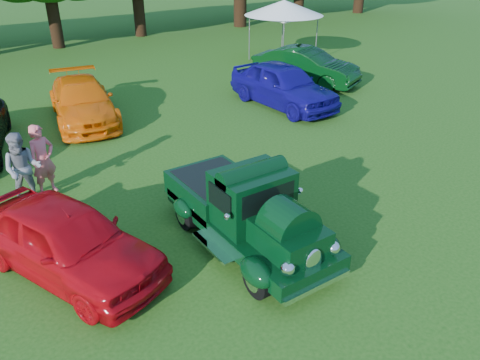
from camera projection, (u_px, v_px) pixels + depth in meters
ground at (238, 249)px, 10.20m from camera, size 120.00×120.00×0.00m
hero_pickup at (246, 211)px, 10.09m from camera, size 2.18×4.69×1.83m
red_convertible at (66, 240)px, 9.21m from camera, size 3.33×4.77×1.51m
back_car_orange at (82, 101)px, 17.06m from camera, size 2.91×5.36×1.48m
back_car_blue at (283, 85)px, 18.52m from camera, size 2.23×5.10×1.71m
back_car_green at (306, 66)px, 21.40m from camera, size 3.50×5.15×1.61m
spectator_pink at (43, 160)px, 12.05m from camera, size 0.82×0.69×1.90m
spectator_grey at (23, 169)px, 11.60m from camera, size 1.12×1.01×1.89m
canopy_tent at (284, 8)px, 24.65m from camera, size 4.66×4.66×3.14m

